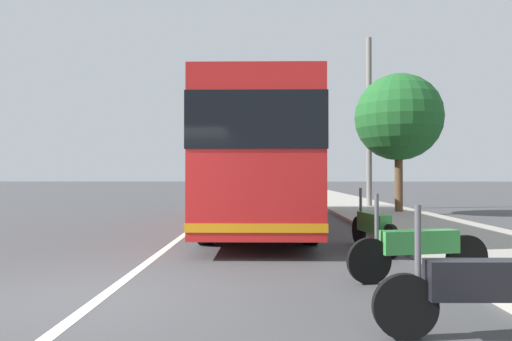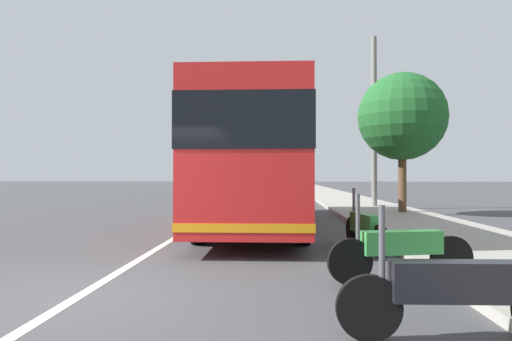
# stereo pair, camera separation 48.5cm
# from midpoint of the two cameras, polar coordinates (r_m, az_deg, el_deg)

# --- Properties ---
(ground_plane) EXTENTS (220.00, 220.00, 0.00)m
(ground_plane) POSITION_cam_midpoint_polar(r_m,az_deg,el_deg) (6.28, -19.19, -14.73)
(ground_plane) COLOR #424244
(sidewalk_curb) EXTENTS (110.00, 3.60, 0.14)m
(sidewalk_curb) POSITION_cam_midpoint_polar(r_m,az_deg,el_deg) (16.30, 18.17, -5.77)
(sidewalk_curb) COLOR #9E998E
(sidewalk_curb) RESTS_ON ground
(lane_divider_line) EXTENTS (110.00, 0.16, 0.01)m
(lane_divider_line) POSITION_cam_midpoint_polar(r_m,az_deg,el_deg) (15.89, -5.49, -6.17)
(lane_divider_line) COLOR silver
(lane_divider_line) RESTS_ON ground
(coach_bus) EXTENTS (11.39, 2.64, 3.56)m
(coach_bus) POSITION_cam_midpoint_polar(r_m,az_deg,el_deg) (13.56, 1.24, 1.45)
(coach_bus) COLOR red
(coach_bus) RESTS_ON ground
(motorcycle_nearest_curb) EXTENTS (0.26, 2.23, 1.26)m
(motorcycle_nearest_curb) POSITION_cam_midpoint_polar(r_m,az_deg,el_deg) (4.72, 27.02, -13.54)
(motorcycle_nearest_curb) COLOR black
(motorcycle_nearest_curb) RESTS_ON ground
(motorcycle_angled) EXTENTS (0.53, 2.17, 1.28)m
(motorcycle_angled) POSITION_cam_midpoint_polar(r_m,az_deg,el_deg) (6.85, 20.04, -9.47)
(motorcycle_angled) COLOR black
(motorcycle_angled) RESTS_ON ground
(motorcycle_far_end) EXTENTS (2.18, 0.45, 1.26)m
(motorcycle_far_end) POSITION_cam_midpoint_polar(r_m,az_deg,el_deg) (9.40, 15.22, -7.05)
(motorcycle_far_end) COLOR black
(motorcycle_far_end) RESTS_ON ground
(car_behind_bus) EXTENTS (4.45, 1.89, 1.43)m
(car_behind_bus) POSITION_cam_midpoint_polar(r_m,az_deg,el_deg) (40.19, -3.99, -1.87)
(car_behind_bus) COLOR black
(car_behind_bus) RESTS_ON ground
(car_far_distant) EXTENTS (4.33, 1.91, 1.58)m
(car_far_distant) POSITION_cam_midpoint_polar(r_m,az_deg,el_deg) (34.78, 2.25, -1.95)
(car_far_distant) COLOR red
(car_far_distant) RESTS_ON ground
(car_side_street) EXTENTS (4.80, 2.12, 1.47)m
(car_side_street) POSITION_cam_midpoint_polar(r_m,az_deg,el_deg) (51.03, 2.34, -1.58)
(car_side_street) COLOR silver
(car_side_street) RESTS_ON ground
(car_ahead_same_lane) EXTENTS (4.38, 1.93, 1.53)m
(car_ahead_same_lane) POSITION_cam_midpoint_polar(r_m,az_deg,el_deg) (62.04, 2.31, -1.40)
(car_ahead_same_lane) COLOR navy
(car_ahead_same_lane) RESTS_ON ground
(roadside_tree_mid_block) EXTENTS (3.37, 3.37, 5.49)m
(roadside_tree_mid_block) POSITION_cam_midpoint_polar(r_m,az_deg,el_deg) (18.22, 18.93, 6.50)
(roadside_tree_mid_block) COLOR brown
(roadside_tree_mid_block) RESTS_ON ground
(utility_pole) EXTENTS (0.25, 0.25, 7.93)m
(utility_pole) POSITION_cam_midpoint_polar(r_m,az_deg,el_deg) (21.28, 15.52, 5.93)
(utility_pole) COLOR slate
(utility_pole) RESTS_ON ground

